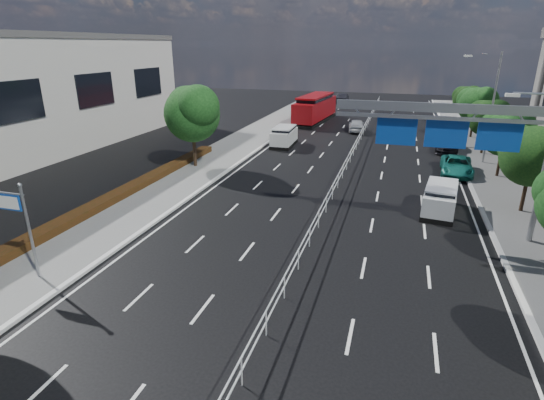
% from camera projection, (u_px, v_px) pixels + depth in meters
% --- Properties ---
extents(ground, '(160.00, 160.00, 0.00)m').
position_uv_depth(ground, '(273.00, 322.00, 15.45)').
color(ground, black).
rests_on(ground, ground).
extents(sidewalk_near, '(5.00, 140.00, 0.14)m').
position_uv_depth(sidewalk_near, '(21.00, 274.00, 18.53)').
color(sidewalk_near, slate).
rests_on(sidewalk_near, ground).
extents(kerb_near, '(0.25, 140.00, 0.15)m').
position_uv_depth(kerb_near, '(68.00, 283.00, 17.85)').
color(kerb_near, silver).
rests_on(kerb_near, ground).
extents(median_fence, '(0.05, 85.00, 1.02)m').
position_uv_depth(median_fence, '(349.00, 158.00, 35.49)').
color(median_fence, silver).
rests_on(median_fence, ground).
extents(hedge_near, '(1.00, 36.00, 0.44)m').
position_uv_depth(hedge_near, '(68.00, 221.00, 23.41)').
color(hedge_near, black).
rests_on(hedge_near, sidewalk_near).
extents(toilet_sign, '(1.62, 0.18, 4.34)m').
position_uv_depth(toilet_sign, '(17.00, 215.00, 17.39)').
color(toilet_sign, gray).
rests_on(toilet_sign, ground).
extents(overhead_gantry, '(10.24, 0.38, 7.45)m').
position_uv_depth(overhead_gantry, '(463.00, 129.00, 20.73)').
color(overhead_gantry, gray).
rests_on(overhead_gantry, ground).
extents(streetlight_far, '(2.78, 2.40, 9.00)m').
position_uv_depth(streetlight_far, '(489.00, 101.00, 34.19)').
color(streetlight_far, gray).
rests_on(streetlight_far, ground).
extents(near_building, '(12.00, 38.00, 10.00)m').
position_uv_depth(near_building, '(10.00, 98.00, 37.99)').
color(near_building, beige).
rests_on(near_building, ground).
extents(near_tree_back, '(4.84, 4.51, 6.69)m').
position_uv_depth(near_tree_back, '(193.00, 111.00, 33.23)').
color(near_tree_back, black).
rests_on(near_tree_back, ground).
extents(far_tree_d, '(3.85, 3.59, 5.34)m').
position_uv_depth(far_tree_d, '(534.00, 153.00, 24.16)').
color(far_tree_d, black).
rests_on(far_tree_d, ground).
extents(far_tree_e, '(3.63, 3.38, 5.13)m').
position_uv_depth(far_tree_e, '(506.00, 131.00, 30.95)').
color(far_tree_e, black).
rests_on(far_tree_e, ground).
extents(far_tree_f, '(3.52, 3.28, 5.02)m').
position_uv_depth(far_tree_f, '(488.00, 116.00, 37.71)').
color(far_tree_f, black).
rests_on(far_tree_f, ground).
extents(far_tree_g, '(3.96, 3.69, 5.45)m').
position_uv_depth(far_tree_g, '(476.00, 103.00, 44.36)').
color(far_tree_g, black).
rests_on(far_tree_g, ground).
extents(far_tree_h, '(3.41, 3.18, 4.91)m').
position_uv_depth(far_tree_h, '(467.00, 98.00, 51.22)').
color(far_tree_h, black).
rests_on(far_tree_h, ground).
extents(white_minivan, '(2.02, 4.43, 1.90)m').
position_uv_depth(white_minivan, '(284.00, 136.00, 41.95)').
color(white_minivan, black).
rests_on(white_minivan, ground).
extents(red_bus, '(3.78, 11.62, 3.41)m').
position_uv_depth(red_bus, '(315.00, 108.00, 54.85)').
color(red_bus, black).
rests_on(red_bus, ground).
extents(near_car_silver, '(2.19, 4.41, 1.45)m').
position_uv_depth(near_car_silver, '(356.00, 125.00, 48.93)').
color(near_car_silver, '#A7AAAF').
rests_on(near_car_silver, ground).
extents(near_car_dark, '(1.81, 4.89, 1.60)m').
position_uv_depth(near_car_dark, '(342.00, 98.00, 72.71)').
color(near_car_dark, black).
rests_on(near_car_dark, ground).
extents(silver_minivan, '(2.32, 4.39, 1.74)m').
position_uv_depth(silver_minivan, '(440.00, 199.00, 25.27)').
color(silver_minivan, black).
rests_on(silver_minivan, ground).
extents(parked_car_teal, '(2.53, 5.05, 1.37)m').
position_uv_depth(parked_car_teal, '(457.00, 166.00, 32.75)').
color(parked_car_teal, '#176B60').
rests_on(parked_car_teal, ground).
extents(parked_car_dark, '(2.57, 5.09, 1.42)m').
position_uv_depth(parked_car_dark, '(448.00, 144.00, 39.93)').
color(parked_car_dark, black).
rests_on(parked_car_dark, ground).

